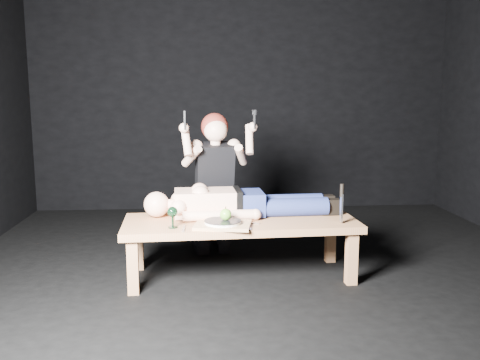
{
  "coord_description": "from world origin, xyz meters",
  "views": [
    {
      "loc": [
        -0.47,
        -3.79,
        1.39
      ],
      "look_at": [
        -0.19,
        0.07,
        0.75
      ],
      "focal_mm": 38.46,
      "sensor_mm": 36.0,
      "label": 1
    }
  ],
  "objects_px": {
    "table": "(240,248)",
    "kneeling_woman": "(213,183)",
    "carving_knife": "(342,204)",
    "lying_man": "(244,199)",
    "serving_tray": "(223,225)",
    "goblet": "(173,217)"
  },
  "relations": [
    {
      "from": "goblet",
      "to": "table",
      "type": "bearing_deg",
      "value": 22.2
    },
    {
      "from": "carving_knife",
      "to": "goblet",
      "type": "bearing_deg",
      "value": 179.13
    },
    {
      "from": "carving_knife",
      "to": "kneeling_woman",
      "type": "bearing_deg",
      "value": 138.67
    },
    {
      "from": "goblet",
      "to": "kneeling_woman",
      "type": "bearing_deg",
      "value": 68.56
    },
    {
      "from": "table",
      "to": "carving_knife",
      "type": "relative_size",
      "value": 5.96
    },
    {
      "from": "kneeling_woman",
      "to": "carving_knife",
      "type": "xyz_separation_m",
      "value": [
        0.93,
        -0.74,
        -0.04
      ]
    },
    {
      "from": "table",
      "to": "carving_knife",
      "type": "distance_m",
      "value": 0.84
    },
    {
      "from": "table",
      "to": "kneeling_woman",
      "type": "relative_size",
      "value": 1.38
    },
    {
      "from": "table",
      "to": "serving_tray",
      "type": "xyz_separation_m",
      "value": [
        -0.14,
        -0.2,
        0.24
      ]
    },
    {
      "from": "serving_tray",
      "to": "carving_knife",
      "type": "height_order",
      "value": "carving_knife"
    },
    {
      "from": "table",
      "to": "lying_man",
      "type": "relative_size",
      "value": 1.04
    },
    {
      "from": "lying_man",
      "to": "table",
      "type": "bearing_deg",
      "value": -107.98
    },
    {
      "from": "lying_man",
      "to": "serving_tray",
      "type": "height_order",
      "value": "lying_man"
    },
    {
      "from": "table",
      "to": "serving_tray",
      "type": "height_order",
      "value": "serving_tray"
    },
    {
      "from": "goblet",
      "to": "lying_man",
      "type": "bearing_deg",
      "value": 33.9
    },
    {
      "from": "table",
      "to": "kneeling_woman",
      "type": "height_order",
      "value": "kneeling_woman"
    },
    {
      "from": "kneeling_woman",
      "to": "table",
      "type": "bearing_deg",
      "value": -80.1
    },
    {
      "from": "kneeling_woman",
      "to": "goblet",
      "type": "distance_m",
      "value": 0.85
    },
    {
      "from": "table",
      "to": "lying_man",
      "type": "bearing_deg",
      "value": 72.02
    },
    {
      "from": "table",
      "to": "carving_knife",
      "type": "xyz_separation_m",
      "value": [
        0.74,
        -0.16,
        0.37
      ]
    },
    {
      "from": "lying_man",
      "to": "goblet",
      "type": "xyz_separation_m",
      "value": [
        -0.55,
        -0.37,
        -0.05
      ]
    },
    {
      "from": "serving_tray",
      "to": "goblet",
      "type": "height_order",
      "value": "goblet"
    }
  ]
}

